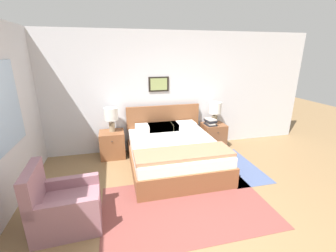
{
  "coord_description": "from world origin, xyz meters",
  "views": [
    {
      "loc": [
        -0.95,
        -2.02,
        2.14
      ],
      "look_at": [
        -0.09,
        1.57,
        0.94
      ],
      "focal_mm": 24.0,
      "sensor_mm": 36.0,
      "label": 1
    }
  ],
  "objects_px": {
    "armchair": "(64,207)",
    "nightstand_by_door": "(213,135)",
    "table_lamp_near_window": "(111,116)",
    "table_lamp_by_door": "(215,109)",
    "bed": "(174,152)",
    "nightstand_near_window": "(113,144)"
  },
  "relations": [
    {
      "from": "armchair",
      "to": "nightstand_by_door",
      "type": "xyz_separation_m",
      "value": [
        2.93,
        1.96,
        0.0
      ]
    },
    {
      "from": "armchair",
      "to": "nightstand_by_door",
      "type": "height_order",
      "value": "armchair"
    },
    {
      "from": "nightstand_by_door",
      "to": "table_lamp_near_window",
      "type": "bearing_deg",
      "value": 179.29
    },
    {
      "from": "armchair",
      "to": "table_lamp_by_door",
      "type": "xyz_separation_m",
      "value": [
        2.95,
        1.99,
        0.63
      ]
    },
    {
      "from": "bed",
      "to": "nightstand_by_door",
      "type": "relative_size",
      "value": 3.46
    },
    {
      "from": "nightstand_near_window",
      "to": "nightstand_by_door",
      "type": "relative_size",
      "value": 1.0
    },
    {
      "from": "bed",
      "to": "table_lamp_by_door",
      "type": "relative_size",
      "value": 3.84
    },
    {
      "from": "armchair",
      "to": "nightstand_by_door",
      "type": "bearing_deg",
      "value": 120.72
    },
    {
      "from": "nightstand_near_window",
      "to": "table_lamp_near_window",
      "type": "distance_m",
      "value": 0.63
    },
    {
      "from": "nightstand_near_window",
      "to": "table_lamp_near_window",
      "type": "bearing_deg",
      "value": 56.85
    },
    {
      "from": "nightstand_by_door",
      "to": "table_lamp_near_window",
      "type": "xyz_separation_m",
      "value": [
        -2.3,
        0.03,
        0.63
      ]
    },
    {
      "from": "bed",
      "to": "armchair",
      "type": "bearing_deg",
      "value": -144.99
    },
    {
      "from": "nightstand_near_window",
      "to": "table_lamp_by_door",
      "type": "xyz_separation_m",
      "value": [
        2.34,
        0.03,
        0.63
      ]
    },
    {
      "from": "nightstand_near_window",
      "to": "table_lamp_by_door",
      "type": "distance_m",
      "value": 2.42
    },
    {
      "from": "armchair",
      "to": "nightstand_by_door",
      "type": "relative_size",
      "value": 1.54
    },
    {
      "from": "table_lamp_near_window",
      "to": "table_lamp_by_door",
      "type": "height_order",
      "value": "same"
    },
    {
      "from": "bed",
      "to": "nightstand_near_window",
      "type": "relative_size",
      "value": 3.46
    },
    {
      "from": "armchair",
      "to": "nightstand_near_window",
      "type": "relative_size",
      "value": 1.54
    },
    {
      "from": "armchair",
      "to": "table_lamp_near_window",
      "type": "bearing_deg",
      "value": 159.37
    },
    {
      "from": "bed",
      "to": "nightstand_by_door",
      "type": "height_order",
      "value": "bed"
    },
    {
      "from": "nightstand_by_door",
      "to": "table_lamp_near_window",
      "type": "relative_size",
      "value": 1.11
    },
    {
      "from": "nightstand_near_window",
      "to": "nightstand_by_door",
      "type": "height_order",
      "value": "same"
    }
  ]
}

